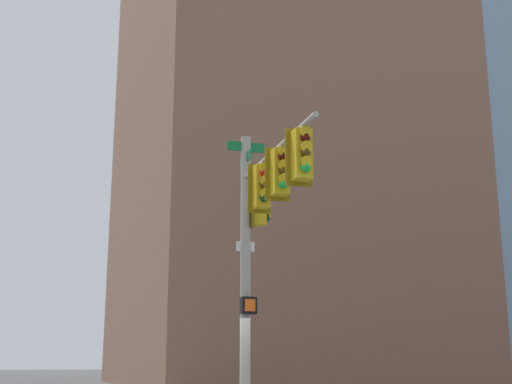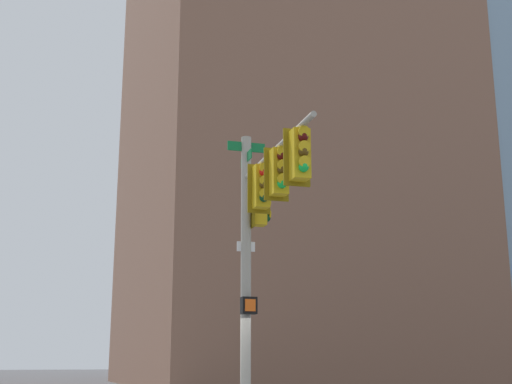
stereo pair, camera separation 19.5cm
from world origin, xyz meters
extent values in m
cylinder|color=#9E998C|center=(-0.50, 0.25, 3.50)|extent=(0.25, 0.25, 7.01)
cylinder|color=#9E998C|center=(-0.38, 2.66, 5.96)|extent=(0.36, 4.82, 0.12)
cylinder|color=#9E998C|center=(-0.45, 1.12, 5.51)|extent=(0.14, 1.04, 0.75)
cube|color=#0F6B33|center=(-0.50, 0.25, 6.76)|extent=(0.97, 0.08, 0.24)
cube|color=#0F6B33|center=(-0.50, 0.25, 6.46)|extent=(0.08, 0.96, 0.24)
cube|color=white|center=(-0.50, 0.25, 4.22)|extent=(0.45, 0.05, 0.24)
cube|color=gold|center=(-0.43, 1.59, 5.40)|extent=(0.36, 0.36, 1.00)
cube|color=#7D640C|center=(-0.44, 1.40, 5.40)|extent=(0.55, 0.07, 1.16)
sphere|color=red|center=(-0.42, 1.79, 5.70)|extent=(0.20, 0.20, 0.20)
cylinder|color=gold|center=(-0.42, 1.86, 5.79)|extent=(0.23, 0.05, 0.23)
sphere|color=#4C330A|center=(-0.42, 1.79, 5.40)|extent=(0.20, 0.20, 0.20)
cylinder|color=gold|center=(-0.42, 1.86, 5.49)|extent=(0.23, 0.05, 0.23)
sphere|color=#0A3819|center=(-0.42, 1.79, 5.10)|extent=(0.20, 0.20, 0.20)
cylinder|color=gold|center=(-0.42, 1.86, 5.19)|extent=(0.23, 0.05, 0.23)
cube|color=gold|center=(-0.36, 2.92, 5.40)|extent=(0.36, 0.36, 1.00)
cube|color=#7D640C|center=(-0.37, 2.73, 5.40)|extent=(0.55, 0.07, 1.16)
sphere|color=#470A07|center=(-0.35, 3.13, 5.70)|extent=(0.20, 0.20, 0.20)
cylinder|color=gold|center=(-0.35, 3.19, 5.79)|extent=(0.23, 0.05, 0.23)
sphere|color=#4C330A|center=(-0.35, 3.13, 5.40)|extent=(0.20, 0.20, 0.20)
cylinder|color=gold|center=(-0.35, 3.19, 5.49)|extent=(0.23, 0.05, 0.23)
sphere|color=green|center=(-0.35, 3.13, 5.10)|extent=(0.20, 0.20, 0.20)
cylinder|color=gold|center=(-0.35, 3.19, 5.19)|extent=(0.23, 0.05, 0.23)
cube|color=gold|center=(-0.30, 4.26, 5.40)|extent=(0.36, 0.36, 1.00)
cube|color=#7D640C|center=(-0.31, 4.07, 5.40)|extent=(0.55, 0.07, 1.16)
sphere|color=#470A07|center=(-0.29, 4.46, 5.70)|extent=(0.20, 0.20, 0.20)
cylinder|color=gold|center=(-0.28, 4.53, 5.79)|extent=(0.23, 0.05, 0.23)
sphere|color=#4C330A|center=(-0.29, 4.46, 5.40)|extent=(0.20, 0.20, 0.20)
cylinder|color=gold|center=(-0.28, 4.53, 5.49)|extent=(0.23, 0.05, 0.23)
sphere|color=green|center=(-0.29, 4.46, 5.10)|extent=(0.20, 0.20, 0.20)
cylinder|color=gold|center=(-0.28, 4.53, 5.19)|extent=(0.23, 0.05, 0.23)
cube|color=gold|center=(-0.82, 0.27, 5.26)|extent=(0.36, 0.36, 1.00)
cube|color=#7D640C|center=(-0.63, 0.26, 5.26)|extent=(0.07, 0.55, 1.16)
sphere|color=#470A07|center=(-1.03, 0.28, 5.56)|extent=(0.20, 0.20, 0.20)
cylinder|color=gold|center=(-1.09, 0.28, 5.65)|extent=(0.05, 0.23, 0.23)
sphere|color=#F29E0C|center=(-1.03, 0.28, 5.26)|extent=(0.20, 0.20, 0.20)
cylinder|color=gold|center=(-1.09, 0.28, 5.35)|extent=(0.05, 0.23, 0.23)
sphere|color=#0A3819|center=(-1.03, 0.28, 4.96)|extent=(0.20, 0.20, 0.20)
cylinder|color=gold|center=(-1.09, 0.28, 5.05)|extent=(0.05, 0.23, 0.23)
cube|color=black|center=(-0.48, 0.53, 2.78)|extent=(0.37, 0.27, 0.40)
cube|color=#EA5914|center=(-0.48, 0.66, 2.78)|extent=(0.25, 0.03, 0.28)
cube|color=#845B47|center=(-11.23, -26.04, 22.67)|extent=(18.62, 21.86, 45.33)
cube|color=brown|center=(-16.12, -32.79, 23.77)|extent=(22.40, 16.27, 47.53)
cube|color=#845B47|center=(-16.25, -41.79, 22.92)|extent=(18.97, 16.27, 45.84)
camera|label=1|loc=(4.82, 16.14, 1.55)|focal=48.79mm
camera|label=2|loc=(4.64, 16.20, 1.55)|focal=48.79mm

